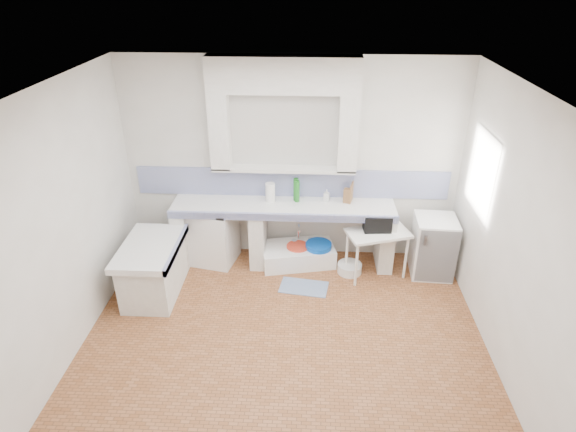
{
  "coord_description": "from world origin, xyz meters",
  "views": [
    {
      "loc": [
        0.25,
        -4.06,
        3.77
      ],
      "look_at": [
        0.0,
        1.0,
        1.1
      ],
      "focal_mm": 29.95,
      "sensor_mm": 36.0,
      "label": 1
    }
  ],
  "objects_px": {
    "sink": "(298,255)",
    "fridge": "(433,246)",
    "stove": "(214,235)",
    "side_table": "(376,254)"
  },
  "relations": [
    {
      "from": "side_table",
      "to": "fridge",
      "type": "relative_size",
      "value": 0.97
    },
    {
      "from": "stove",
      "to": "fridge",
      "type": "relative_size",
      "value": 0.98
    },
    {
      "from": "sink",
      "to": "fridge",
      "type": "distance_m",
      "value": 1.85
    },
    {
      "from": "sink",
      "to": "fridge",
      "type": "xyz_separation_m",
      "value": [
        1.82,
        -0.15,
        0.29
      ]
    },
    {
      "from": "stove",
      "to": "side_table",
      "type": "xyz_separation_m",
      "value": [
        2.23,
        -0.26,
        -0.07
      ]
    },
    {
      "from": "stove",
      "to": "side_table",
      "type": "relative_size",
      "value": 1.0
    },
    {
      "from": "sink",
      "to": "side_table",
      "type": "bearing_deg",
      "value": -24.82
    },
    {
      "from": "fridge",
      "to": "sink",
      "type": "bearing_deg",
      "value": 178.63
    },
    {
      "from": "stove",
      "to": "sink",
      "type": "distance_m",
      "value": 1.21
    },
    {
      "from": "stove",
      "to": "fridge",
      "type": "bearing_deg",
      "value": 9.11
    }
  ]
}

